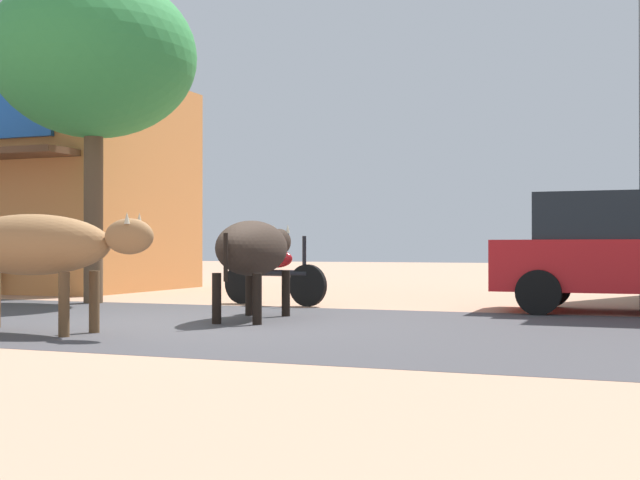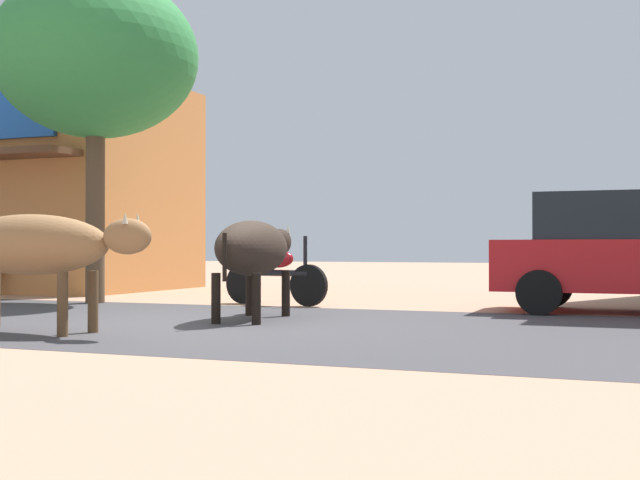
{
  "view_description": "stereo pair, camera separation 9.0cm",
  "coord_description": "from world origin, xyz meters",
  "views": [
    {
      "loc": [
        5.1,
        -8.91,
        0.9
      ],
      "look_at": [
        1.06,
        1.51,
        0.99
      ],
      "focal_mm": 48.09,
      "sensor_mm": 36.0,
      "label": 1
    },
    {
      "loc": [
        5.18,
        -8.88,
        0.9
      ],
      "look_at": [
        1.06,
        1.51,
        0.99
      ],
      "focal_mm": 48.09,
      "sensor_mm": 36.0,
      "label": 2
    }
  ],
  "objects": [
    {
      "name": "parked_motorcycle",
      "position": [
        -0.34,
        3.22,
        0.47
      ],
      "size": [
        1.86,
        0.41,
        1.07
      ],
      "color": "black",
      "rests_on": "ground"
    },
    {
      "name": "ground",
      "position": [
        0.0,
        0.0,
        0.0
      ],
      "size": [
        80.0,
        80.0,
        0.0
      ],
      "primitive_type": "plane",
      "color": "tan"
    },
    {
      "name": "cow_far_dark",
      "position": [
        0.5,
        0.71,
        0.88
      ],
      "size": [
        0.97,
        2.53,
        1.23
      ],
      "color": "#31251D",
      "rests_on": "ground"
    },
    {
      "name": "cow_near_brown",
      "position": [
        -0.98,
        -1.59,
        0.91
      ],
      "size": [
        2.73,
        0.78,
        1.25
      ],
      "color": "#986B41",
      "rests_on": "ground"
    },
    {
      "name": "storefront_left_cafe",
      "position": [
        -8.05,
        6.06,
        2.18
      ],
      "size": [
        7.31,
        5.14,
        4.35
      ],
      "color": "#CE8346",
      "rests_on": "ground"
    },
    {
      "name": "parked_hatchback_car",
      "position": [
        4.84,
        3.53,
        0.84
      ],
      "size": [
        3.81,
        1.83,
        1.64
      ],
      "color": "red",
      "rests_on": "ground"
    },
    {
      "name": "asphalt_road",
      "position": [
        0.0,
        0.0,
        0.0
      ],
      "size": [
        72.0,
        5.7,
        0.0
      ],
      "primitive_type": "cube",
      "color": "#424144",
      "rests_on": "ground"
    },
    {
      "name": "roadside_tree",
      "position": [
        -3.27,
        2.6,
        3.96
      ],
      "size": [
        3.3,
        3.3,
        5.31
      ],
      "color": "brown",
      "rests_on": "ground"
    }
  ]
}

